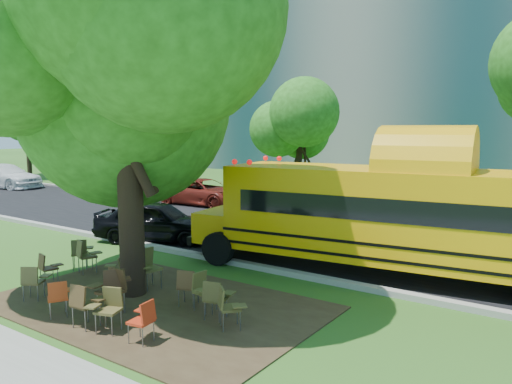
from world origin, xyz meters
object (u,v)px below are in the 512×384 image
Objects in this scene: chair_2 at (59,295)px; bg_car_white at (5,176)px; chair_8 at (81,251)px; chair_10 at (147,265)px; school_bus at (419,217)px; chair_0 at (33,279)px; chair_7 at (228,304)px; chair_1 at (47,266)px; chair_11 at (189,284)px; chair_14 at (85,253)px; pedestrian_b at (71,171)px; chair_15 at (115,284)px; bg_car_red at (205,192)px; black_car at (156,221)px; chair_6 at (144,317)px; pedestrian_a at (93,176)px; chair_4 at (85,301)px; chair_3 at (112,287)px; chair_12 at (203,288)px; bg_car_silver at (114,184)px; chair_5 at (108,305)px; chair_9 at (116,269)px; main_tree at (126,46)px.

bg_car_white is at bearing 93.62° from chair_2.
chair_8 is (-2.56, 2.35, 0.05)m from chair_2.
school_bus is at bearing 142.11° from chair_10.
chair_7 reaches higher than chair_0.
chair_11 is at bearing 25.14° from chair_1.
chair_2 is 0.86× the size of chair_14.
chair_15 is at bearing 27.04° from pedestrian_b.
chair_10 is 12.82m from bg_car_red.
chair_15 reaches higher than chair_1.
chair_10 is 1.61m from chair_11.
chair_7 is at bearing -147.33° from black_car.
pedestrian_a reaches higher than chair_6.
black_car is (-5.67, 5.76, 0.21)m from chair_6.
chair_2 is 0.91m from chair_4.
chair_7 is 5.30m from chair_14.
chair_3 reaches higher than chair_12.
bg_car_silver is at bearing -119.51° from chair_12.
chair_7 is 27.01m from bg_car_white.
chair_15 reaches higher than chair_6.
bg_car_red is (-8.88, 10.85, 0.14)m from chair_11.
chair_11 is (-3.39, -4.63, -1.09)m from school_bus.
pedestrian_b is at bearing 109.75° from chair_0.
chair_1 is 3.90m from chair_11.
school_bus reaches higher than chair_7.
school_bus reaches higher than chair_0.
chair_5 is at bearing -132.03° from bg_car_silver.
chair_5 is at bearing -126.49° from school_bus.
chair_6 is 3.03m from chair_10.
bg_car_white reaches higher than chair_6.
bg_car_white is (-20.81, 10.70, 0.26)m from chair_0.
chair_7 is at bearing -44.15° from chair_15.
chair_5 is 2.20m from chair_7.
chair_3 is 1.11× the size of chair_8.
chair_4 is at bearing -133.37° from bg_car_silver.
school_bus is 6.78× the size of pedestrian_a.
chair_12 is at bearing -7.98° from chair_0.
bg_car_red is at bearing 107.51° from chair_11.
chair_8 is at bearing 25.73° from pedestrian_b.
chair_9 is at bearing -123.03° from bg_car_white.
chair_11 is 25.35m from pedestrian_b.
chair_10 reaches higher than chair_11.
chair_14 is (-2.82, 1.44, -0.03)m from chair_3.
bg_car_silver is at bearing 94.56° from bg_car_red.
chair_11 is (0.99, 1.20, -0.08)m from chair_3.
main_tree reaches higher than black_car.
chair_10 is (2.67, -0.11, 0.08)m from chair_8.
bg_car_red is 13.27m from pedestrian_b.
chair_2 is 0.95× the size of chair_11.
chair_0 is 1.04× the size of chair_1.
chair_0 is 0.97× the size of chair_12.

